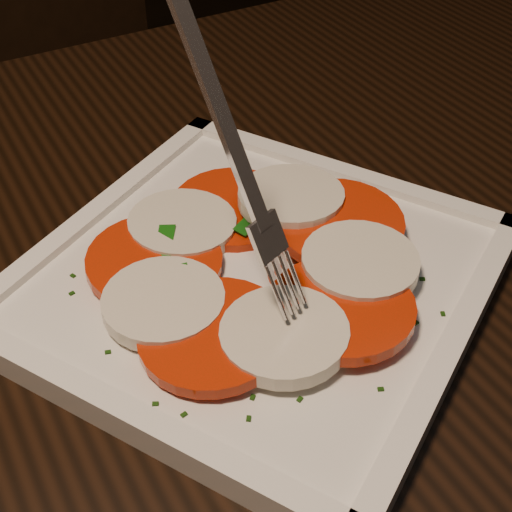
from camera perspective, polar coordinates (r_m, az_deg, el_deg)
table at (r=0.57m, az=0.70°, el=-7.92°), size 1.28×0.93×0.75m
chair at (r=1.18m, az=-15.23°, el=12.03°), size 0.44×0.44×0.93m
plate at (r=0.47m, az=0.00°, el=-2.06°), size 0.37×0.37×0.01m
caprese_salad at (r=0.46m, az=-0.00°, el=-0.49°), size 0.23×0.23×0.03m
fork at (r=0.38m, az=-2.97°, el=8.81°), size 0.06×0.10×0.18m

